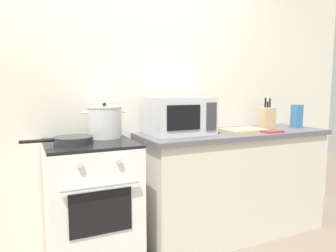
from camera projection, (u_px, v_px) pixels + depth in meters
back_wall at (155, 93)px, 2.70m from camera, size 4.40×0.10×2.50m
lower_cabinet_right at (233, 185)px, 2.73m from camera, size 1.64×0.56×0.88m
countertop_right at (234, 134)px, 2.68m from camera, size 1.70×0.60×0.04m
stove at (92, 205)px, 2.19m from camera, size 0.60×0.64×0.92m
stock_pot at (105, 122)px, 2.31m from camera, size 0.34×0.26×0.26m
frying_pan at (73, 140)px, 2.04m from camera, size 0.46×0.26×0.05m
microwave at (180, 116)px, 2.50m from camera, size 0.50×0.37×0.30m
cutting_board at (243, 130)px, 2.69m from camera, size 0.36×0.26×0.02m
knife_block at (267, 117)px, 2.98m from camera, size 0.13×0.10×0.28m
pasta_box at (297, 116)px, 2.91m from camera, size 0.08×0.08×0.22m
oven_mitt at (271, 131)px, 2.62m from camera, size 0.18×0.14×0.02m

